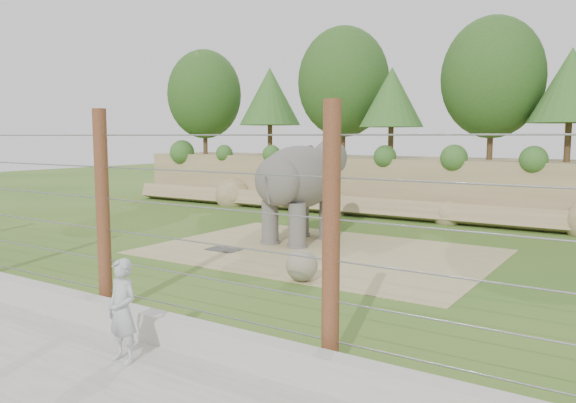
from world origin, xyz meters
The scene contains 9 objects.
ground centered at (0.00, 0.00, 0.00)m, with size 90.00×90.00×0.00m, color #345F1F.
back_embankment centered at (0.59, 12.68, 3.97)m, with size 30.00×5.52×8.77m.
dirt_patch centered at (0.50, 3.00, 0.01)m, with size 10.00×7.00×0.02m, color tan.
drain_grate centered at (-2.07, 1.54, 0.04)m, with size 1.00×0.60×0.03m, color #262628.
elephant centered at (-0.88, 4.02, 1.66)m, with size 1.76×4.11×3.33m, color #5A5751, non-canonical shape.
stone_ball centered at (1.90, -0.30, 0.40)m, with size 0.77×0.77×0.77m, color #7B6C5E.
retaining_wall centered at (0.00, -5.00, 0.25)m, with size 26.00×0.35×0.50m, color #A29F96.
barrier_fence centered at (0.00, -4.50, 2.00)m, with size 20.26×0.26×4.00m.
zookeeper centered at (2.13, -5.89, 0.82)m, with size 0.59×0.39×1.62m, color silver.
Camera 1 is at (8.83, -11.48, 3.48)m, focal length 35.00 mm.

